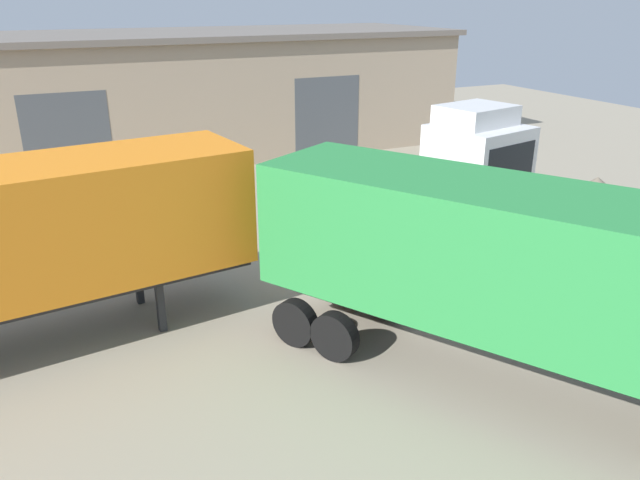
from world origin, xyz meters
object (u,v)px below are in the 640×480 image
at_px(tractor_unit_white, 464,172).
at_px(oil_drum, 548,252).
at_px(gravel_pile, 596,193).
at_px(container_trailer_green, 513,264).

height_order(tractor_unit_white, oil_drum, tractor_unit_white).
xyz_separation_m(tractor_unit_white, oil_drum, (0.29, -3.50, -1.42)).
xyz_separation_m(gravel_pile, oil_drum, (-5.11, -3.00, -0.15)).
height_order(gravel_pile, oil_drum, gravel_pile).
distance_m(container_trailer_green, oil_drum, 6.48).
bearing_deg(gravel_pile, tractor_unit_white, 174.74).
distance_m(container_trailer_green, gravel_pile, 12.21).
relative_size(container_trailer_green, oil_drum, 11.18).
relative_size(container_trailer_green, gravel_pile, 3.42).
bearing_deg(tractor_unit_white, gravel_pile, 72.96).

